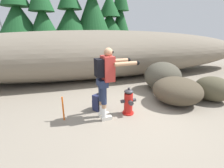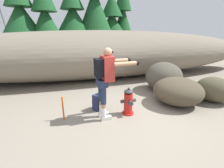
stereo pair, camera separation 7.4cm
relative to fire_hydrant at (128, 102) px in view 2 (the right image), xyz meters
The scene contains 15 objects.
ground_plane 0.36m from the fire_hydrant, 39.82° to the right, with size 56.00×56.00×0.04m, color gray.
dirt_embankment 3.85m from the fire_hydrant, 88.62° to the left, with size 16.61×3.20×2.11m, color #756B5B.
fire_hydrant is the anchor object (origin of this frame).
utility_worker 0.96m from the fire_hydrant, behind, with size 1.00×0.58×1.71m.
spare_backpack 0.83m from the fire_hydrant, 145.59° to the left, with size 0.36×0.36×0.47m.
boulder_large 1.64m from the fire_hydrant, ahead, with size 1.39×1.41×0.78m, color #473E2F.
boulder_mid 2.30m from the fire_hydrant, 35.10° to the left, with size 1.27×1.35×1.03m, color #474337.
boulder_small 2.81m from the fire_hydrant, ahead, with size 1.06×0.92×0.75m, color #4B4633.
pine_tree_far_left 10.04m from the fire_hydrant, 113.91° to the left, with size 2.63×2.63×5.41m.
pine_tree_left 9.29m from the fire_hydrant, 105.79° to the left, with size 2.45×2.45×5.37m.
pine_tree_center 10.14m from the fire_hydrant, 93.52° to the left, with size 2.71×2.71×5.46m.
pine_tree_right 10.55m from the fire_hydrant, 83.72° to the left, with size 2.90×2.90×7.50m.
pine_tree_far_right 11.60m from the fire_hydrant, 75.81° to the left, with size 2.95×2.95×5.16m.
pine_tree_ridge_end 12.28m from the fire_hydrant, 70.89° to the left, with size 2.28×2.28×6.60m.
survey_stake 1.61m from the fire_hydrant, behind, with size 0.04×0.04×0.60m, color #E55914.
Camera 2 is at (-1.57, -3.47, 2.04)m, focal length 26.15 mm.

